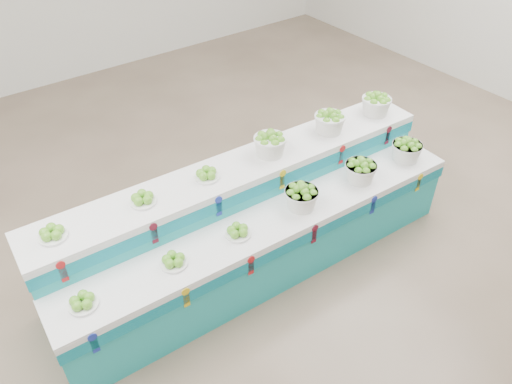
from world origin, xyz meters
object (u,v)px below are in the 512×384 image
at_px(basket_lower_left, 301,197).
at_px(plate_upper_mid, 142,198).
at_px(basket_upper_right, 376,104).
at_px(display_stand, 256,222).

distance_m(basket_lower_left, plate_upper_mid, 1.41).
relative_size(basket_lower_left, basket_upper_right, 1.00).
height_order(basket_lower_left, plate_upper_mid, plate_upper_mid).
distance_m(display_stand, plate_upper_mid, 1.15).
xyz_separation_m(display_stand, basket_upper_right, (1.70, 0.17, 0.63)).
height_order(basket_lower_left, basket_upper_right, basket_upper_right).
bearing_deg(plate_upper_mid, basket_upper_right, -2.69).
height_order(display_stand, basket_upper_right, basket_upper_right).
xyz_separation_m(plate_upper_mid, basket_upper_right, (2.66, -0.13, 0.06)).
xyz_separation_m(display_stand, basket_lower_left, (0.31, -0.27, 0.33)).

